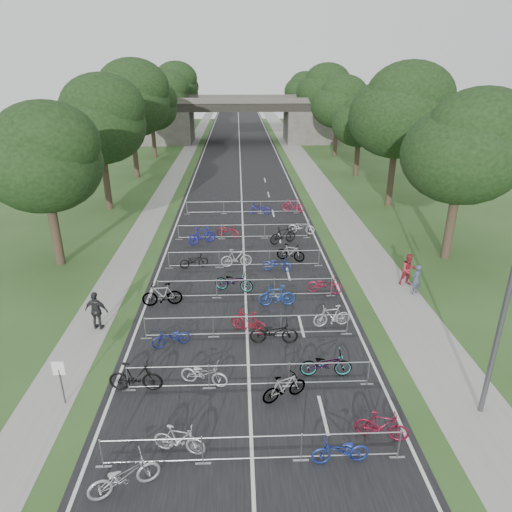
{
  "coord_description": "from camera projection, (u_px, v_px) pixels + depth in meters",
  "views": [
    {
      "loc": [
        -0.31,
        -10.67,
        11.49
      ],
      "look_at": [
        0.68,
        14.13,
        1.1
      ],
      "focal_mm": 32.0,
      "sensor_mm": 36.0,
      "label": 1
    }
  ],
  "objects": [
    {
      "name": "bike_16",
      "position": [
        194.0,
        261.0,
        27.88
      ],
      "size": [
        1.84,
        1.03,
        0.91
      ],
      "primitive_type": "imported",
      "rotation": [
        0.0,
        0.0,
        1.83
      ],
      "color": "black",
      "rests_on": "ground"
    },
    {
      "name": "bike_5",
      "position": [
        204.0,
        374.0,
        17.6
      ],
      "size": [
        2.01,
        1.15,
        1.0
      ],
      "primitive_type": "imported",
      "rotation": [
        0.0,
        0.0,
        1.3
      ],
      "color": "#ABAAB2",
      "rests_on": "ground"
    },
    {
      "name": "bike_17",
      "position": [
        236.0,
        258.0,
        27.96
      ],
      "size": [
        1.99,
        0.76,
        1.17
      ],
      "primitive_type": "imported",
      "rotation": [
        0.0,
        0.0,
        1.68
      ],
      "color": "#9F9FA6",
      "rests_on": "ground"
    },
    {
      "name": "pedestrian_a",
      "position": [
        416.0,
        280.0,
        24.53
      ],
      "size": [
        0.74,
        0.66,
        1.69
      ],
      "primitive_type": "imported",
      "rotation": [
        0.0,
        0.0,
        3.68
      ],
      "color": "#3A4257",
      "rests_on": "ground"
    },
    {
      "name": "tree_right_0",
      "position": [
        466.0,
        150.0,
        26.77
      ],
      "size": [
        7.17,
        7.17,
        10.93
      ],
      "color": "#33261C",
      "rests_on": "ground"
    },
    {
      "name": "barrier_row_0",
      "position": [
        252.0,
        449.0,
        14.08
      ],
      "size": [
        9.7,
        0.08,
        1.1
      ],
      "color": "#A2A4AA",
      "rests_on": "ground"
    },
    {
      "name": "tree_right_4",
      "position": [
        323.0,
        91.0,
        70.64
      ],
      "size": [
        8.18,
        8.18,
        12.47
      ],
      "color": "#33261C",
      "rests_on": "ground"
    },
    {
      "name": "bike_4",
      "position": [
        136.0,
        377.0,
        17.23
      ],
      "size": [
        2.1,
        0.71,
        1.24
      ],
      "primitive_type": "imported",
      "rotation": [
        0.0,
        0.0,
        1.51
      ],
      "color": "black",
      "rests_on": "ground"
    },
    {
      "name": "tree_right_1",
      "position": [
        400.0,
        113.0,
        37.46
      ],
      "size": [
        8.18,
        8.18,
        12.47
      ],
      "color": "#33261C",
      "rests_on": "ground"
    },
    {
      "name": "tree_left_1",
      "position": [
        100.0,
        122.0,
        36.79
      ],
      "size": [
        7.56,
        7.56,
        11.53
      ],
      "color": "#33261C",
      "rests_on": "ground"
    },
    {
      "name": "tree_left_6",
      "position": [
        182.0,
        92.0,
        92.4
      ],
      "size": [
        6.72,
        6.72,
        10.25
      ],
      "color": "#33261C",
      "rests_on": "ground"
    },
    {
      "name": "bike_22",
      "position": [
        283.0,
        235.0,
        31.63
      ],
      "size": [
        2.08,
        1.4,
        1.22
      ],
      "primitive_type": "imported",
      "rotation": [
        0.0,
        0.0,
        2.02
      ],
      "color": "black",
      "rests_on": "ground"
    },
    {
      "name": "tree_left_2",
      "position": [
        131.0,
        100.0,
        47.53
      ],
      "size": [
        8.4,
        8.4,
        12.81
      ],
      "color": "#33261C",
      "rests_on": "ground"
    },
    {
      "name": "bike_14",
      "position": [
        277.0,
        296.0,
        23.39
      ],
      "size": [
        1.94,
        0.6,
        1.15
      ],
      "primitive_type": "imported",
      "rotation": [
        0.0,
        0.0,
        4.74
      ],
      "color": "#1B3F94",
      "rests_on": "ground"
    },
    {
      "name": "bike_27",
      "position": [
        293.0,
        205.0,
        38.51
      ],
      "size": [
        1.97,
        1.18,
        1.14
      ],
      "primitive_type": "imported",
      "rotation": [
        0.0,
        0.0,
        4.35
      ],
      "color": "maroon",
      "rests_on": "ground"
    },
    {
      "name": "barrier_row_2",
      "position": [
        247.0,
        326.0,
        20.71
      ],
      "size": [
        9.7,
        0.08,
        1.1
      ],
      "color": "#A2A4AA",
      "rests_on": "ground"
    },
    {
      "name": "bike_0",
      "position": [
        124.0,
        476.0,
        13.15
      ],
      "size": [
        2.22,
        1.54,
        1.1
      ],
      "primitive_type": "imported",
      "rotation": [
        0.0,
        0.0,
        2.0
      ],
      "color": "#A5A5AD",
      "rests_on": "ground"
    },
    {
      "name": "bike_10",
      "position": [
        274.0,
        332.0,
        20.22
      ],
      "size": [
        2.17,
        0.84,
        1.13
      ],
      "primitive_type": "imported",
      "rotation": [
        0.0,
        0.0,
        1.53
      ],
      "color": "black",
      "rests_on": "ground"
    },
    {
      "name": "bike_26",
      "position": [
        260.0,
        209.0,
        37.98
      ],
      "size": [
        1.93,
        1.09,
        0.96
      ],
      "primitive_type": "imported",
      "rotation": [
        0.0,
        0.0,
        4.45
      ],
      "color": "navy",
      "rests_on": "ground"
    },
    {
      "name": "bike_19",
      "position": [
        291.0,
        253.0,
        28.83
      ],
      "size": [
        1.9,
        1.2,
        1.11
      ],
      "primitive_type": "imported",
      "rotation": [
        0.0,
        0.0,
        1.17
      ],
      "color": "#A2A4AA",
      "rests_on": "ground"
    },
    {
      "name": "barrier_row_6",
      "position": [
        242.0,
        207.0,
        38.04
      ],
      "size": [
        9.7,
        0.08,
        1.1
      ],
      "color": "#A2A4AA",
      "rests_on": "ground"
    },
    {
      "name": "pedestrian_b",
      "position": [
        409.0,
        270.0,
        25.52
      ],
      "size": [
        0.96,
        0.78,
        1.85
      ],
      "primitive_type": "imported",
      "rotation": [
        0.0,
        0.0,
        0.09
      ],
      "color": "maroon",
      "rests_on": "ground"
    },
    {
      "name": "pedestrian_c",
      "position": [
        97.0,
        311.0,
        21.18
      ],
      "size": [
        1.19,
        0.68,
        1.91
      ],
      "primitive_type": "imported",
      "rotation": [
        0.0,
        0.0,
        2.94
      ],
      "color": "#28282B",
      "rests_on": "ground"
    },
    {
      "name": "bike_3",
      "position": [
        382.0,
        426.0,
        15.01
      ],
      "size": [
        1.84,
        0.98,
        1.06
      ],
      "primitive_type": "imported",
      "rotation": [
        0.0,
        0.0,
        1.28
      ],
      "color": "maroon",
      "rests_on": "ground"
    },
    {
      "name": "tree_right_6",
      "position": [
        302.0,
        90.0,
        93.13
      ],
      "size": [
        7.17,
        7.17,
        10.93
      ],
      "color": "#33261C",
      "rests_on": "ground"
    },
    {
      "name": "bike_11",
      "position": [
        332.0,
        316.0,
        21.56
      ],
      "size": [
        1.87,
        0.76,
        1.09
      ],
      "primitive_type": "imported",
      "rotation": [
        0.0,
        0.0,
        4.85
      ],
      "color": "#ADADB5",
      "rests_on": "ground"
    },
    {
      "name": "overpass_bridge",
      "position": [
        239.0,
        119.0,
        72.83
      ],
      "size": [
        31.0,
        8.0,
        7.05
      ],
      "color": "#46443E",
      "rests_on": "ground"
    },
    {
      "name": "barrier_row_1",
      "position": [
        249.0,
        376.0,
        17.39
      ],
      "size": [
        9.7,
        0.08,
        1.1
      ],
      "color": "#A2A4AA",
      "rests_on": "ground"
    },
    {
      "name": "bike_20",
      "position": [
        202.0,
        235.0,
        31.6
      ],
      "size": [
        2.05,
        1.45,
        1.21
      ],
      "primitive_type": "imported",
      "rotation": [
        0.0,
        0.0,
        2.06
      ],
      "color": "#1C1E9C",
      "rests_on": "ground"
    },
    {
      "name": "tree_left_4",
      "position": [
        165.0,
        95.0,
        69.97
      ],
      "size": [
        7.56,
        7.56,
        11.53
      ],
      "color": "#33261C",
      "rests_on": "ground"
    },
    {
      "name": "bike_15",
      "position": [
        325.0,
        285.0,
        24.72
      ],
      "size": [
        2.0,
        1.07,
        1.0
      ],
      "primitive_type": "imported",
      "rotation": [
        0.0,
        0.0,
        1.34
      ],
      "color": "maroon",
      "rests_on": "ground"
    },
    {
      "name": "tree_left_0",
      "position": [
        44.0,
        160.0,
        26.04
      ],
      "size": [
        6.72,
        6.72,
        10.25
      ],
      "color": "#33261C",
      "rests_on": "ground"
    },
    {
      "name": "bike_1",
      "position": [
        179.0,
        440.0,
        14.45
      ],
      "size": [
        1.82,
        0.91,
        1.05
      ],
      "primitive_type": "imported",
      "rotation": [
        0.0,
        0.0,
        1.32
      ],
      "color": "#A5A5AD",
      "rests_on": "ground"
    },
    {
      "name": "bike_9",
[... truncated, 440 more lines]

